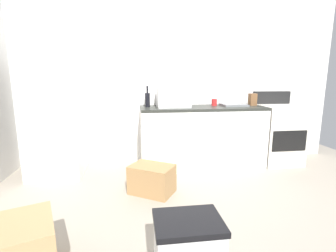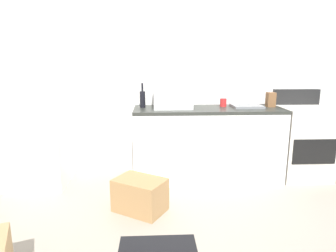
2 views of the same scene
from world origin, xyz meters
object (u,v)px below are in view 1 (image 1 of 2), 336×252
refrigerator (54,116)px  coffee_mug (214,102)px  knife_block (253,100)px  cardboard_box_medium (152,179)px  stove_oven (278,133)px  microwave (173,98)px  wine_bottle (147,99)px  storage_bin (188,245)px

refrigerator → coffee_mug: (2.27, 0.17, 0.13)m
coffee_mug → refrigerator: bearing=-175.8°
knife_block → cardboard_box_medium: bearing=-151.3°
cardboard_box_medium → stove_oven: bearing=22.1°
stove_oven → knife_block: 0.67m
refrigerator → microwave: (1.62, 0.07, 0.22)m
wine_bottle → cardboard_box_medium: (-0.01, -0.90, -0.85)m
wine_bottle → knife_block: wine_bottle is taller
refrigerator → stove_oven: size_ratio=1.49×
storage_bin → refrigerator: bearing=125.3°
stove_oven → coffee_mug: stove_oven is taller
stove_oven → coffee_mug: (-1.00, 0.11, 0.48)m
refrigerator → wine_bottle: 1.28m
coffee_mug → storage_bin: 2.43m
refrigerator → knife_block: bearing=2.3°
knife_block → coffee_mug: bearing=174.7°
coffee_mug → storage_bin: coffee_mug is taller
knife_block → storage_bin: knife_block is taller
refrigerator → knife_block: (2.85, 0.11, 0.17)m
knife_block → storage_bin: 2.67m
coffee_mug → storage_bin: (-0.86, -2.15, -0.76)m
refrigerator → knife_block: refrigerator is taller
microwave → coffee_mug: size_ratio=4.60×
stove_oven → knife_block: (-0.42, 0.06, 0.52)m
microwave → cardboard_box_medium: 1.26m
refrigerator → stove_oven: refrigerator is taller
microwave → storage_bin: microwave is taller
wine_bottle → coffee_mug: size_ratio=3.00×
microwave → knife_block: microwave is taller
stove_oven → cardboard_box_medium: 2.21m
cardboard_box_medium → storage_bin: bearing=-82.5°
refrigerator → stove_oven: 3.29m
cardboard_box_medium → storage_bin: (0.16, -1.21, 0.03)m
stove_oven → storage_bin: size_ratio=2.39×
coffee_mug → storage_bin: bearing=-111.8°
stove_oven → wine_bottle: 2.09m
coffee_mug → knife_block: knife_block is taller
stove_oven → microwave: microwave is taller
coffee_mug → cardboard_box_medium: (-1.02, -0.93, -0.79)m
wine_bottle → refrigerator: bearing=-174.1°
coffee_mug → wine_bottle: bearing=-177.9°
knife_block → refrigerator: bearing=-177.7°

